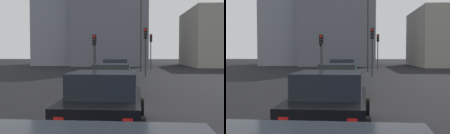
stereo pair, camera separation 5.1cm
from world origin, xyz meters
TOP-DOWN VIEW (x-y plane):
  - ground_plane at (0.00, 0.00)m, footprint 160.00×160.00m
  - car_teal_lead at (10.48, 0.25)m, footprint 4.11×2.19m
  - car_yellow_second at (3.51, 0.23)m, footprint 4.63×2.17m
  - car_black_third at (-2.85, 0.07)m, footprint 4.23×2.22m
  - traffic_light_near_left at (14.42, -2.06)m, footprint 0.33×0.31m
  - traffic_light_near_right at (14.31, 2.25)m, footprint 0.32×0.30m
  - traffic_light_far_left at (23.85, 3.18)m, footprint 0.33×0.30m
  - traffic_light_far_right at (24.79, -3.33)m, footprint 0.32×0.29m
  - street_lamp_kerbside at (21.00, -1.97)m, footprint 0.56×0.36m
  - building_facade_left at (34.58, -14.00)m, footprint 13.90×9.03m
  - building_facade_center at (37.28, 2.00)m, footprint 12.43×11.06m
  - building_facade_right at (39.20, 10.00)m, footprint 12.59×7.64m

SIDE VIEW (x-z plane):
  - ground_plane at x=0.00m, z-range -0.20..0.00m
  - car_yellow_second at x=3.51m, z-range -0.02..1.47m
  - car_black_third at x=-2.85m, z-range -0.03..1.50m
  - car_teal_lead at x=10.48m, z-range -0.03..1.53m
  - traffic_light_near_right at x=14.31m, z-range 0.79..4.31m
  - traffic_light_far_left at x=23.85m, z-range 0.88..4.89m
  - traffic_light_near_left at x=14.42m, z-range 0.89..4.96m
  - traffic_light_far_right at x=24.79m, z-range 0.91..5.08m
  - building_facade_left at x=34.58m, z-range 0.00..8.26m
  - street_lamp_kerbside at x=21.00m, z-range 0.67..9.11m
  - building_facade_right at x=39.20m, z-range 0.00..15.02m
  - building_facade_center at x=37.28m, z-range 0.00..17.72m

